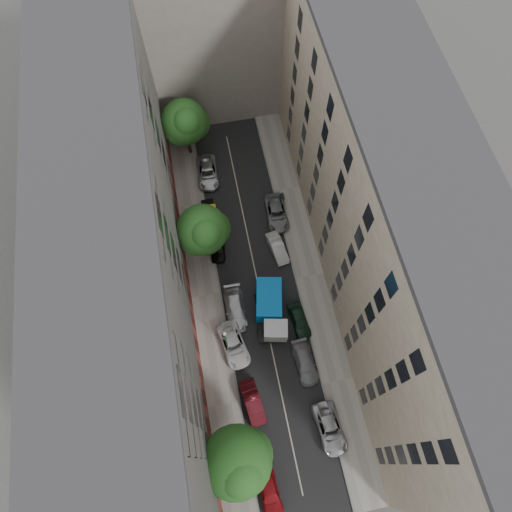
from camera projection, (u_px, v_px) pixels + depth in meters
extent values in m
plane|color=#4C4C49|center=(258.00, 286.00, 47.51)|extent=(120.00, 120.00, 0.00)
cube|color=black|center=(258.00, 286.00, 47.50)|extent=(8.00, 44.00, 0.02)
cube|color=gray|center=(206.00, 295.00, 47.00)|extent=(3.00, 44.00, 0.15)
cube|color=gray|center=(310.00, 276.00, 47.89)|extent=(3.00, 44.00, 0.15)
cube|color=#4A4845|center=(128.00, 267.00, 37.53)|extent=(8.00, 44.00, 20.00)
cube|color=#C4B198|center=(384.00, 221.00, 39.30)|extent=(8.00, 44.00, 20.00)
cube|color=gray|center=(209.00, 26.00, 50.74)|extent=(18.00, 12.00, 18.00)
cube|color=black|center=(271.00, 313.00, 45.65)|extent=(3.53, 6.40, 0.34)
cube|color=#A8ABAD|center=(276.00, 331.00, 43.86)|extent=(2.56, 2.21, 1.90)
cube|color=#0C7CE4|center=(269.00, 300.00, 44.99)|extent=(3.23, 4.45, 2.02)
cylinder|color=black|center=(265.00, 336.00, 44.83)|extent=(0.31, 0.94, 0.94)
cylinder|color=black|center=(286.00, 332.00, 45.00)|extent=(0.31, 0.94, 0.94)
cylinder|color=black|center=(257.00, 299.00, 46.42)|extent=(0.31, 0.94, 0.94)
cylinder|color=black|center=(277.00, 295.00, 46.59)|extent=(0.31, 0.94, 0.94)
imported|color=maroon|center=(269.00, 492.00, 38.95)|extent=(1.95, 4.27, 1.42)
imported|color=#4D0F16|center=(253.00, 402.00, 42.00)|extent=(2.04, 4.42, 1.40)
imported|color=silver|center=(234.00, 345.00, 44.25)|extent=(3.02, 5.17, 1.35)
imported|color=#B8B9BE|center=(235.00, 308.00, 45.74)|extent=(2.15, 4.95, 1.42)
imported|color=black|center=(218.00, 246.00, 48.69)|extent=(2.09, 3.96, 1.29)
imported|color=black|center=(210.00, 215.00, 50.31)|extent=(1.60, 3.96, 1.28)
imported|color=#B8B8BD|center=(208.00, 172.00, 52.59)|extent=(2.61, 5.08, 1.37)
imported|color=#B8B8BD|center=(330.00, 429.00, 41.08)|extent=(2.62, 4.98, 1.34)
imported|color=slate|center=(305.00, 363.00, 43.56)|extent=(2.11, 4.56, 1.29)
imported|color=black|center=(299.00, 320.00, 45.30)|extent=(1.96, 4.01, 1.32)
imported|color=silver|center=(277.00, 248.00, 48.62)|extent=(2.00, 4.06, 1.28)
imported|color=slate|center=(276.00, 213.00, 50.36)|extent=(2.46, 5.00, 1.36)
cylinder|color=#382619|center=(238.00, 462.00, 39.19)|extent=(0.36, 0.36, 2.68)
cylinder|color=#382619|center=(237.00, 462.00, 37.11)|extent=(0.24, 0.24, 1.91)
sphere|color=#214F1A|center=(236.00, 462.00, 35.40)|extent=(5.68, 5.68, 5.68)
sphere|color=#214F1A|center=(247.00, 454.00, 36.47)|extent=(4.26, 4.26, 4.26)
sphere|color=#214F1A|center=(229.00, 471.00, 35.63)|extent=(3.97, 3.97, 3.97)
sphere|color=#214F1A|center=(240.00, 473.00, 34.19)|extent=(3.69, 3.69, 3.69)
cylinder|color=#382619|center=(206.00, 247.00, 47.83)|extent=(0.36, 0.36, 2.49)
cylinder|color=#382619|center=(204.00, 238.00, 45.89)|extent=(0.24, 0.24, 1.78)
sphere|color=#214F1A|center=(202.00, 230.00, 44.30)|extent=(5.10, 5.10, 5.10)
sphere|color=#214F1A|center=(212.00, 229.00, 45.32)|extent=(3.82, 3.82, 3.82)
sphere|color=#214F1A|center=(197.00, 238.00, 44.50)|extent=(3.57, 3.57, 3.57)
sphere|color=#214F1A|center=(205.00, 232.00, 43.15)|extent=(3.31, 3.31, 3.31)
cylinder|color=#382619|center=(189.00, 145.00, 53.30)|extent=(0.36, 0.36, 2.54)
cylinder|color=#382619|center=(187.00, 133.00, 51.32)|extent=(0.24, 0.24, 1.82)
sphere|color=#214F1A|center=(184.00, 122.00, 49.70)|extent=(5.07, 5.07, 5.07)
sphere|color=#214F1A|center=(193.00, 123.00, 50.73)|extent=(3.80, 3.80, 3.80)
sphere|color=#214F1A|center=(179.00, 130.00, 49.90)|extent=(3.55, 3.55, 3.55)
sphere|color=#214F1A|center=(186.00, 121.00, 48.53)|extent=(3.29, 3.29, 3.29)
cylinder|color=#1A5B27|center=(226.00, 342.00, 42.05)|extent=(0.14, 0.14, 5.63)
sphere|color=silver|center=(224.00, 334.00, 39.41)|extent=(0.36, 0.36, 0.36)
imported|color=black|center=(282.00, 198.00, 50.70)|extent=(0.80, 0.67, 1.88)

